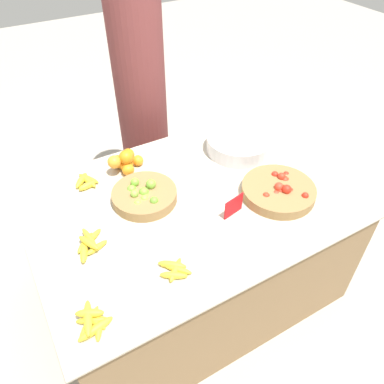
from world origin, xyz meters
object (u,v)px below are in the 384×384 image
at_px(lime_bowl, 144,195).
at_px(tomato_basket, 279,190).
at_px(metal_bowl, 239,144).
at_px(price_sign, 234,206).
at_px(vendor_person, 142,105).

bearing_deg(lime_bowl, tomato_basket, -26.36).
bearing_deg(metal_bowl, lime_bowl, -169.63).
height_order(metal_bowl, price_sign, price_sign).
distance_m(lime_bowl, price_sign, 0.48).
relative_size(metal_bowl, vendor_person, 0.23).
bearing_deg(vendor_person, price_sign, -91.60).
bearing_deg(metal_bowl, price_sign, -127.78).
height_order(tomato_basket, price_sign, price_sign).
bearing_deg(metal_bowl, vendor_person, 112.53).
relative_size(tomato_basket, vendor_person, 0.23).
bearing_deg(tomato_basket, metal_bowl, 83.43).
relative_size(metal_bowl, price_sign, 3.22).
height_order(metal_bowl, vendor_person, vendor_person).
height_order(lime_bowl, price_sign, price_sign).
xyz_separation_m(tomato_basket, metal_bowl, (0.05, 0.45, 0.02)).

